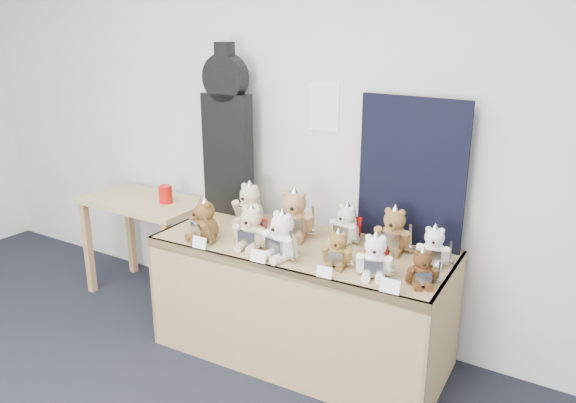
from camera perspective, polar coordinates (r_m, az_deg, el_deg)
The scene contains 21 objects.
room_shell at distance 3.55m, azimuth 3.65°, elevation 9.54°, with size 6.00×6.00×6.00m.
display_table at distance 3.34m, azimuth 0.79°, elevation -7.29°, with size 1.79×0.81×0.73m.
side_table at distance 4.27m, azimuth -14.30°, elevation -1.42°, with size 0.91×0.50×0.76m.
guitar_case at distance 3.77m, azimuth -6.20°, elevation 6.97°, with size 0.35×0.11×1.14m.
navy_board at distance 3.30m, azimuth 12.37°, elevation 2.90°, with size 0.65×0.02×0.87m, color black.
red_cup at distance 4.09m, azimuth -12.34°, elevation 0.72°, with size 0.10×0.10×0.13m, color #BC110C.
teddy_front_far_left at distance 3.39m, azimuth -8.51°, elevation -2.09°, with size 0.23×0.23×0.29m.
teddy_front_left at distance 3.25m, azimuth -3.75°, elevation -2.82°, with size 0.24×0.21×0.29m.
teddy_front_centre at distance 3.10m, azimuth -0.66°, elevation -3.65°, with size 0.25×0.22×0.31m.
teddy_front_right at distance 3.02m, azimuth 5.06°, elevation -4.95°, with size 0.19×0.16×0.23m.
teddy_front_far_right at distance 2.92m, azimuth 8.82°, elevation -5.66°, with size 0.22×0.20×0.26m.
teddy_front_end at distance 2.87m, azimuth 13.45°, elevation -6.73°, with size 0.18×0.17×0.22m.
teddy_back_left at distance 3.64m, azimuth -3.96°, elevation -0.41°, with size 0.25×0.20×0.31m.
teddy_back_centre_left at distance 3.40m, azimuth 0.62°, elevation -1.49°, with size 0.28×0.26×0.34m.
teddy_back_centre_right at distance 3.35m, azimuth 5.94°, elevation -2.39°, with size 0.22×0.20×0.26m.
teddy_back_right at distance 3.25m, azimuth 10.68°, elevation -3.04°, with size 0.24×0.20×0.29m.
teddy_back_end at distance 3.12m, azimuth 14.57°, elevation -4.58°, with size 0.21×0.18×0.25m.
entry_card_a at distance 3.29m, azimuth -8.99°, elevation -4.16°, with size 0.09×0.00×0.07m, color white.
entry_card_b at distance 3.08m, azimuth -3.04°, elevation -5.57°, with size 0.10×0.00×0.07m, color white.
entry_card_c at distance 2.90m, azimuth 3.71°, elevation -7.16°, with size 0.08×0.00×0.06m, color white.
entry_card_d at distance 2.78m, azimuth 10.32°, elevation -8.45°, with size 0.10×0.00×0.07m, color white.
Camera 1 is at (2.01, -0.60, 1.98)m, focal length 35.00 mm.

